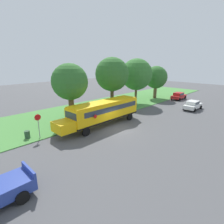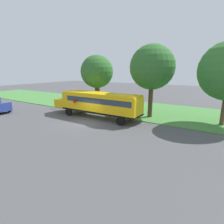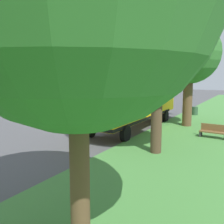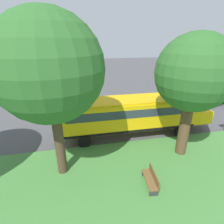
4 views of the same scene
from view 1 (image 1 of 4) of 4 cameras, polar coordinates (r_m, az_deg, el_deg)
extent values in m
plane|color=#4C4C4F|center=(21.62, 2.23, -5.91)|extent=(120.00, 120.00, 0.00)
cube|color=#47843D|center=(28.88, -12.69, -0.57)|extent=(12.00, 80.00, 0.08)
cube|color=yellow|center=(23.00, -2.30, 0.43)|extent=(2.50, 10.50, 2.20)
cube|color=yellow|center=(19.62, -15.53, -4.59)|extent=(2.20, 1.90, 1.10)
cube|color=yellow|center=(22.71, -2.33, 3.30)|extent=(2.35, 10.29, 0.16)
cube|color=black|center=(23.28, -2.27, -1.89)|extent=(2.54, 10.54, 0.20)
cube|color=#2D3842|center=(23.08, -1.77, 1.68)|extent=(2.53, 9.24, 0.64)
cube|color=#2D3842|center=(19.79, -13.27, -1.16)|extent=(2.25, 0.12, 0.80)
cylinder|color=red|center=(20.08, -5.44, -1.48)|extent=(0.03, 0.44, 0.44)
cylinder|color=black|center=(19.97, -8.54, -6.42)|extent=(0.30, 1.00, 1.00)
cylinder|color=black|center=(21.89, -12.56, -4.61)|extent=(0.30, 1.00, 1.00)
cylinder|color=black|center=(25.20, 5.77, -1.57)|extent=(0.30, 1.00, 1.00)
cylinder|color=black|center=(26.75, 1.58, -0.46)|extent=(0.30, 1.00, 1.00)
cube|color=silver|center=(33.93, 24.86, 1.81)|extent=(1.80, 4.40, 0.64)
cube|color=silver|center=(33.66, 24.89, 2.79)|extent=(1.60, 2.20, 0.60)
cube|color=#2D3842|center=(33.66, 24.90, 2.82)|extent=(1.62, 2.02, 0.45)
cylinder|color=black|center=(35.67, 24.27, 1.97)|extent=(0.22, 0.64, 0.64)
cylinder|color=black|center=(35.13, 27.00, 1.44)|extent=(0.22, 0.64, 0.64)
cylinder|color=black|center=(32.93, 22.45, 1.12)|extent=(0.22, 0.64, 0.64)
cylinder|color=black|center=(32.34, 25.38, 0.53)|extent=(0.22, 0.64, 0.64)
cube|color=#B21E1E|center=(42.20, 20.94, 4.73)|extent=(1.80, 4.40, 0.64)
cube|color=#B21E1E|center=(41.96, 20.94, 5.54)|extent=(1.60, 2.20, 0.60)
cube|color=#2D3842|center=(41.96, 20.94, 5.56)|extent=(1.62, 2.02, 0.45)
cylinder|color=black|center=(43.96, 20.61, 4.75)|extent=(0.22, 0.64, 0.64)
cylinder|color=black|center=(43.29, 22.78, 4.37)|extent=(0.22, 0.64, 0.64)
cylinder|color=black|center=(41.27, 18.91, 4.24)|extent=(0.22, 0.64, 0.64)
cylinder|color=black|center=(40.56, 21.20, 3.83)|extent=(0.22, 0.64, 0.64)
cube|color=#283D93|center=(12.97, -25.59, -16.58)|extent=(2.00, 0.16, 0.36)
cylinder|color=black|center=(12.52, -27.22, -23.55)|extent=(0.28, 0.80, 0.80)
cylinder|color=black|center=(14.12, -30.08, -19.11)|extent=(0.28, 0.80, 0.80)
cylinder|color=brown|center=(23.81, -13.03, 0.71)|extent=(0.71, 0.71, 3.91)
sphere|color=#2D6628|center=(23.15, -13.60, 9.57)|extent=(4.64, 4.64, 4.64)
sphere|color=#2D6628|center=(23.01, -12.29, 9.45)|extent=(3.32, 3.32, 3.32)
cylinder|color=#4C3826|center=(29.00, 0.02, 4.08)|extent=(0.55, 0.55, 4.19)
sphere|color=#2D6628|center=(28.45, 0.02, 12.21)|extent=(5.37, 5.37, 5.37)
sphere|color=#2D6628|center=(28.31, 1.31, 12.78)|extent=(3.96, 3.96, 3.96)
cylinder|color=brown|center=(35.54, 7.76, 5.55)|extent=(0.45, 0.45, 3.51)
sphere|color=#33702D|center=(35.05, 8.01, 12.05)|extent=(6.07, 6.07, 6.07)
sphere|color=#33702D|center=(35.50, 7.17, 13.01)|extent=(4.51, 4.51, 4.51)
cylinder|color=brown|center=(41.79, 13.86, 6.37)|extent=(0.74, 0.74, 2.93)
sphere|color=#2D6628|center=(41.40, 14.17, 10.94)|extent=(5.02, 5.02, 5.02)
sphere|color=#2D6628|center=(41.82, 14.55, 10.54)|extent=(2.94, 2.94, 2.94)
cylinder|color=gray|center=(20.55, -22.72, -5.23)|extent=(0.08, 0.08, 2.10)
cylinder|color=red|center=(20.13, -23.12, -1.63)|extent=(0.03, 0.68, 0.68)
cube|color=brown|center=(27.92, -9.83, -0.11)|extent=(1.64, 0.67, 0.08)
cube|color=brown|center=(27.74, -10.24, 0.31)|extent=(1.60, 0.23, 0.44)
cube|color=#333333|center=(27.36, -9.02, -0.89)|extent=(0.13, 0.46, 0.45)
cube|color=#333333|center=(28.60, -10.56, -0.23)|extent=(0.13, 0.46, 0.45)
cylinder|color=#2D4C33|center=(21.21, -25.93, -6.71)|extent=(0.56, 0.56, 0.90)
camera|label=2|loc=(27.95, 46.41, 6.55)|focal=28.00mm
camera|label=3|loc=(40.84, 7.94, 9.97)|focal=42.00mm
camera|label=4|loc=(34.44, -12.49, 14.63)|focal=28.00mm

